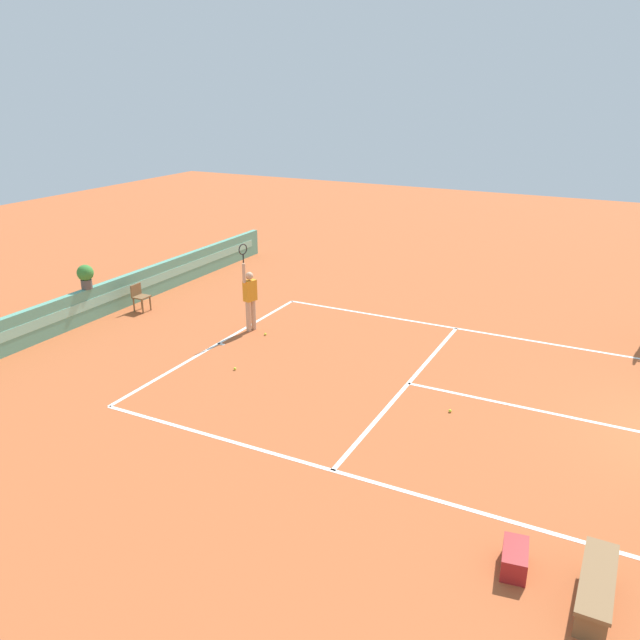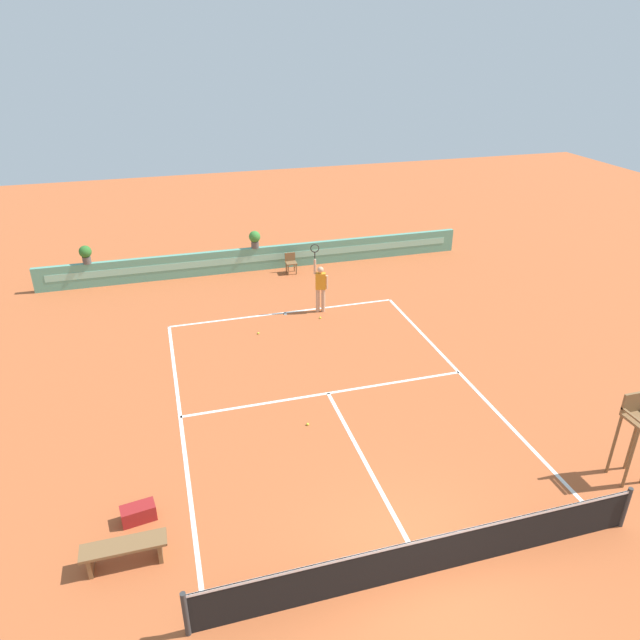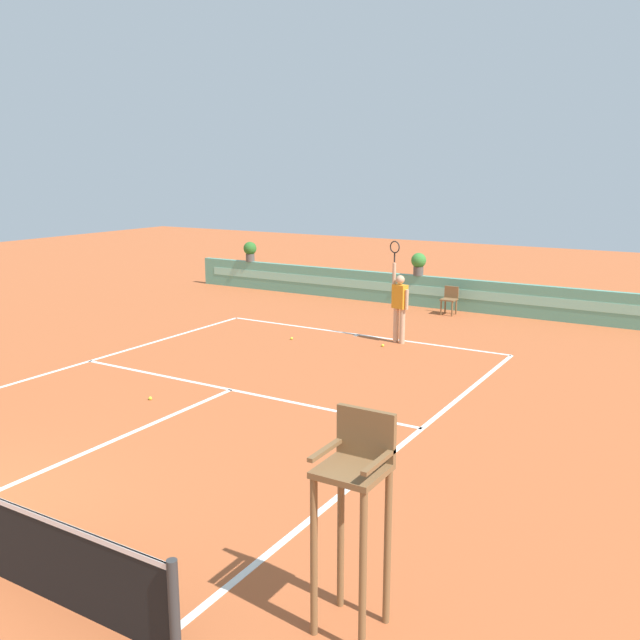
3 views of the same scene
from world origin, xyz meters
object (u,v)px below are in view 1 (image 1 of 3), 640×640
at_px(ball_kid_chair, 140,296).
at_px(tennis_ball_near_baseline, 235,369).
at_px(tennis_player, 250,296).
at_px(tennis_ball_by_sideline, 450,411).
at_px(potted_plant_centre, 85,275).
at_px(gear_bag, 515,559).
at_px(bench_courtside, 597,584).
at_px(tennis_ball_mid_court, 265,334).

bearing_deg(ball_kid_chair, tennis_ball_near_baseline, -114.77).
bearing_deg(ball_kid_chair, tennis_player, -88.00).
relative_size(tennis_player, tennis_ball_by_sideline, 38.01).
xyz_separation_m(tennis_ball_by_sideline, potted_plant_centre, (0.73, 11.28, 1.38)).
distance_m(gear_bag, tennis_ball_near_baseline, 8.55).
xyz_separation_m(tennis_player, potted_plant_centre, (-1.50, 4.74, 0.36)).
relative_size(ball_kid_chair, tennis_player, 0.33).
relative_size(bench_courtside, tennis_ball_mid_court, 23.53).
relative_size(bench_courtside, tennis_ball_by_sideline, 23.53).
bearing_deg(ball_kid_chair, bench_courtside, -115.41).
bearing_deg(bench_courtside, ball_kid_chair, 64.59).
height_order(tennis_player, tennis_ball_near_baseline, tennis_player).
xyz_separation_m(tennis_ball_mid_court, tennis_ball_by_sideline, (-2.06, -5.95, 0.00)).
distance_m(ball_kid_chair, tennis_ball_near_baseline, 5.69).
distance_m(gear_bag, tennis_ball_mid_court, 10.30).
distance_m(tennis_ball_mid_court, potted_plant_centre, 5.66).
bearing_deg(bench_courtside, gear_bag, 77.67).
bearing_deg(tennis_ball_by_sideline, gear_bag, -152.77).
bearing_deg(tennis_ball_by_sideline, ball_kid_chair, 78.81).
relative_size(tennis_ball_near_baseline, tennis_ball_mid_court, 1.00).
xyz_separation_m(bench_courtside, tennis_player, (6.71, 9.82, 0.67)).
height_order(bench_courtside, tennis_ball_mid_court, bench_courtside).
relative_size(ball_kid_chair, potted_plant_centre, 1.17).
bearing_deg(tennis_ball_mid_court, tennis_ball_near_baseline, -166.53).
bearing_deg(tennis_ball_near_baseline, tennis_ball_mid_court, 13.47).
relative_size(tennis_ball_near_baseline, potted_plant_centre, 0.09).
relative_size(ball_kid_chair, bench_courtside, 0.53).
height_order(tennis_ball_near_baseline, tennis_ball_mid_court, same).
bearing_deg(potted_plant_centre, gear_bag, -110.28).
xyz_separation_m(bench_courtside, gear_bag, (0.24, 1.11, -0.20)).
distance_m(tennis_player, tennis_ball_by_sideline, 6.97).
bearing_deg(gear_bag, tennis_player, 53.41).
bearing_deg(tennis_player, tennis_ball_near_baseline, -155.65).
bearing_deg(tennis_ball_near_baseline, tennis_player, 24.35).
xyz_separation_m(tennis_player, tennis_ball_by_sideline, (-2.23, -6.53, -1.02)).
height_order(tennis_ball_mid_court, potted_plant_centre, potted_plant_centre).
xyz_separation_m(gear_bag, tennis_ball_near_baseline, (3.95, 7.58, -0.15)).
bearing_deg(tennis_player, tennis_ball_by_sideline, -108.82).
distance_m(tennis_ball_near_baseline, tennis_ball_by_sideline, 5.40).
xyz_separation_m(bench_courtside, potted_plant_centre, (5.22, 14.57, 1.04)).
bearing_deg(tennis_ball_mid_court, gear_bag, -127.76).
bearing_deg(gear_bag, tennis_ball_mid_court, 52.24).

